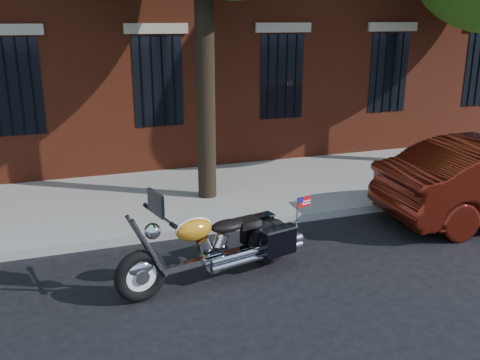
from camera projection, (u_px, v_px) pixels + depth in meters
name	position (u px, v px, depth m)	size (l,w,h in m)	color
ground	(228.00, 267.00, 8.01)	(120.00, 120.00, 0.00)	black
curb	(204.00, 229.00, 9.23)	(40.00, 0.16, 0.15)	gray
sidewalk	(179.00, 196.00, 10.93)	(40.00, 3.60, 0.15)	gray
motorcycle	(219.00, 247.00, 7.51)	(2.92, 1.24, 1.47)	black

